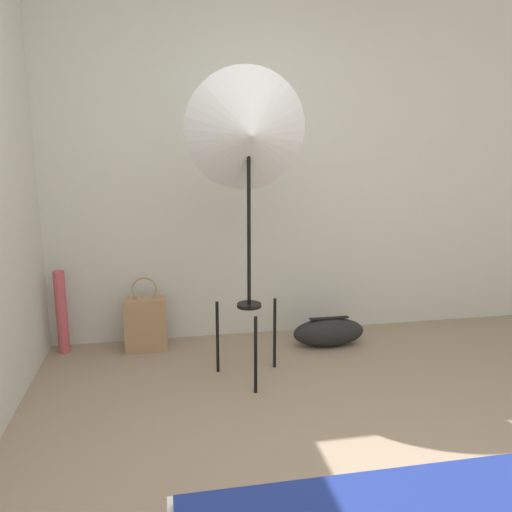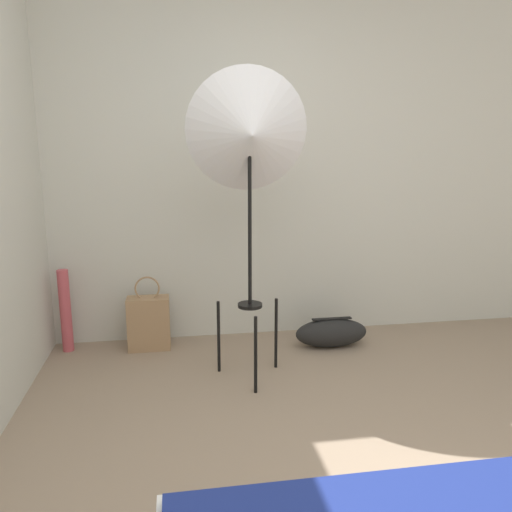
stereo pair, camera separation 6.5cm
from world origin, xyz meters
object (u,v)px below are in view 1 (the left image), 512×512
object	(u,v)px
photo_umbrella	(249,135)
paper_roll	(62,312)
tote_bag	(146,323)
duffel_bag	(329,332)

from	to	relation	value
photo_umbrella	paper_roll	xyz separation A→B (m)	(-1.19, 0.60, -1.17)
tote_bag	duffel_bag	distance (m)	1.29
duffel_bag	paper_roll	bearing A→B (deg)	173.12
duffel_bag	paper_roll	xyz separation A→B (m)	(-1.83, 0.22, 0.19)
photo_umbrella	tote_bag	bearing A→B (deg)	138.90
paper_roll	photo_umbrella	bearing A→B (deg)	-26.89
photo_umbrella	paper_roll	bearing A→B (deg)	153.11
photo_umbrella	duffel_bag	world-z (taller)	photo_umbrella
photo_umbrella	duffel_bag	distance (m)	1.54
duffel_bag	paper_roll	size ratio (longest dim) A/B	0.89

